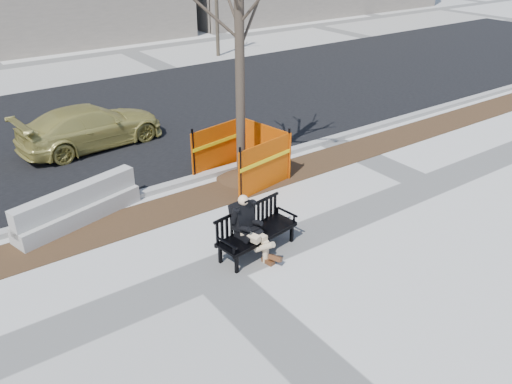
# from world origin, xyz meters

# --- Properties ---
(ground) EXTENTS (120.00, 120.00, 0.00)m
(ground) POSITION_xyz_m (0.00, 0.00, 0.00)
(ground) COLOR beige
(ground) RESTS_ON ground
(mulch_strip) EXTENTS (40.00, 1.20, 0.02)m
(mulch_strip) POSITION_xyz_m (0.00, 2.60, 0.00)
(mulch_strip) COLOR #47301C
(mulch_strip) RESTS_ON ground
(asphalt_street) EXTENTS (60.00, 10.40, 0.01)m
(asphalt_street) POSITION_xyz_m (0.00, 8.80, 0.00)
(asphalt_street) COLOR black
(asphalt_street) RESTS_ON ground
(curb) EXTENTS (60.00, 0.25, 0.12)m
(curb) POSITION_xyz_m (0.00, 3.55, 0.06)
(curb) COLOR #9E9B93
(curb) RESTS_ON ground
(bench) EXTENTS (1.81, 0.89, 0.92)m
(bench) POSITION_xyz_m (1.07, 0.07, 0.00)
(bench) COLOR black
(bench) RESTS_ON ground
(seated_man) EXTENTS (0.68, 0.98, 1.26)m
(seated_man) POSITION_xyz_m (0.83, 0.08, 0.00)
(seated_man) COLOR black
(seated_man) RESTS_ON ground
(tree_fence) EXTENTS (3.08, 3.08, 6.63)m
(tree_fence) POSITION_xyz_m (2.65, 2.97, 0.00)
(tree_fence) COLOR #E25400
(tree_fence) RESTS_ON ground
(sedan) EXTENTS (4.25, 2.06, 1.19)m
(sedan) POSITION_xyz_m (0.40, 7.23, 0.00)
(sedan) COLOR #A89C4A
(sedan) RESTS_ON ground
(jersey_barrier_left) EXTENTS (2.90, 1.30, 0.82)m
(jersey_barrier_left) POSITION_xyz_m (-1.36, 3.24, 0.00)
(jersey_barrier_left) COLOR #ADAAA2
(jersey_barrier_left) RESTS_ON ground
(far_tree_right) EXTENTS (2.37, 2.37, 5.18)m
(far_tree_right) POSITION_xyz_m (9.38, 14.97, 0.00)
(far_tree_right) COLOR #4C4131
(far_tree_right) RESTS_ON ground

